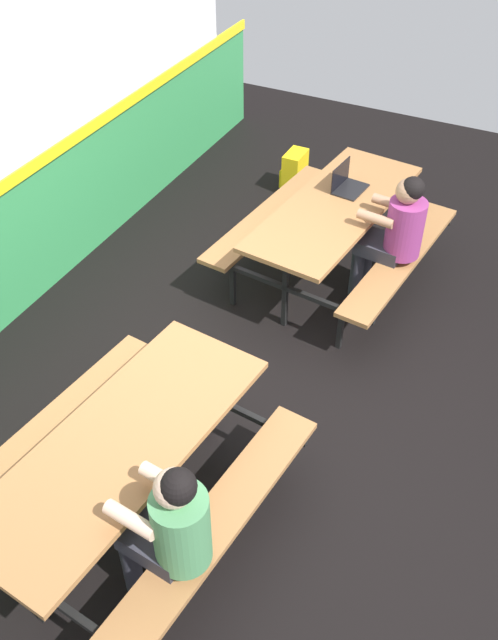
{
  "coord_description": "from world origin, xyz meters",
  "views": [
    {
      "loc": [
        -3.4,
        -1.58,
        3.85
      ],
      "look_at": [
        0.0,
        0.1,
        0.55
      ],
      "focal_mm": 39.26,
      "sensor_mm": 36.0,
      "label": 1
    }
  ],
  "objects_px": {
    "student_nearer": "(170,526)",
    "student_further": "(395,230)",
    "picnic_table_right": "(334,221)",
    "laptop_dark": "(347,184)",
    "picnic_table_left": "(125,458)",
    "backpack_dark": "(294,172)"
  },
  "relations": [
    {
      "from": "picnic_table_right",
      "to": "student_further",
      "type": "height_order",
      "value": "student_further"
    },
    {
      "from": "student_further",
      "to": "backpack_dark",
      "type": "bearing_deg",
      "value": 47.42
    },
    {
      "from": "picnic_table_right",
      "to": "student_nearer",
      "type": "distance_m",
      "value": 3.25
    },
    {
      "from": "picnic_table_right",
      "to": "laptop_dark",
      "type": "xyz_separation_m",
      "value": [
        0.28,
        0.01,
        0.21
      ]
    },
    {
      "from": "picnic_table_right",
      "to": "laptop_dark",
      "type": "relative_size",
      "value": 5.95
    },
    {
      "from": "laptop_dark",
      "to": "picnic_table_right",
      "type": "bearing_deg",
      "value": -178.74
    },
    {
      "from": "student_nearer",
      "to": "picnic_table_right",
      "type": "bearing_deg",
      "value": 5.91
    },
    {
      "from": "student_nearer",
      "to": "student_further",
      "type": "xyz_separation_m",
      "value": [
        3.13,
        -0.22,
        0.0
      ]
    },
    {
      "from": "student_further",
      "to": "backpack_dark",
      "type": "distance_m",
      "value": 2.01
    },
    {
      "from": "picnic_table_left",
      "to": "student_nearer",
      "type": "xyz_separation_m",
      "value": [
        -0.34,
        -0.52,
        0.13
      ]
    },
    {
      "from": "picnic_table_left",
      "to": "student_nearer",
      "type": "height_order",
      "value": "student_nearer"
    },
    {
      "from": "picnic_table_left",
      "to": "laptop_dark",
      "type": "height_order",
      "value": "laptop_dark"
    },
    {
      "from": "picnic_table_left",
      "to": "backpack_dark",
      "type": "height_order",
      "value": "picnic_table_left"
    },
    {
      "from": "student_nearer",
      "to": "student_further",
      "type": "height_order",
      "value": "same"
    },
    {
      "from": "student_further",
      "to": "student_nearer",
      "type": "bearing_deg",
      "value": 176.07
    },
    {
      "from": "picnic_table_right",
      "to": "backpack_dark",
      "type": "bearing_deg",
      "value": 35.86
    },
    {
      "from": "picnic_table_left",
      "to": "student_nearer",
      "type": "bearing_deg",
      "value": -123.07
    },
    {
      "from": "picnic_table_right",
      "to": "student_nearer",
      "type": "xyz_separation_m",
      "value": [
        -3.23,
        -0.33,
        0.13
      ]
    },
    {
      "from": "picnic_table_left",
      "to": "picnic_table_right",
      "type": "distance_m",
      "value": 2.89
    },
    {
      "from": "student_further",
      "to": "backpack_dark",
      "type": "relative_size",
      "value": 2.74
    },
    {
      "from": "picnic_table_right",
      "to": "student_further",
      "type": "relative_size",
      "value": 1.69
    },
    {
      "from": "picnic_table_right",
      "to": "student_nearer",
      "type": "height_order",
      "value": "student_nearer"
    }
  ]
}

